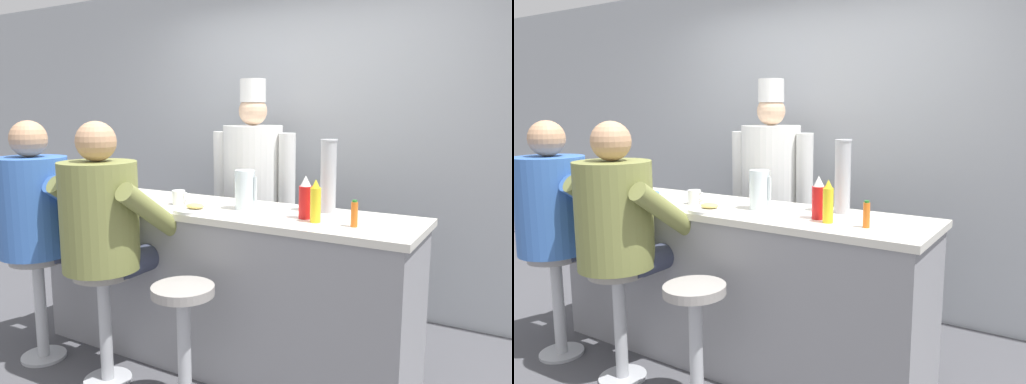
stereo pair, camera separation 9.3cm
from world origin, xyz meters
TOP-DOWN VIEW (x-y plane):
  - ground_plane at (0.00, 0.00)m, footprint 20.00×20.00m
  - wall_back at (0.00, 1.61)m, footprint 10.00×0.06m
  - diner_counter at (0.00, 0.32)m, footprint 2.50×0.64m
  - ketchup_bottle_red at (0.61, 0.27)m, footprint 0.07×0.07m
  - mustard_bottle_yellow at (0.70, 0.21)m, footprint 0.06×0.06m
  - hot_sauce_bottle_orange at (0.91, 0.21)m, footprint 0.04×0.04m
  - water_pitcher_clear at (0.19, 0.33)m, footprint 0.14×0.12m
  - breakfast_plate at (-0.03, 0.12)m, footprint 0.25×0.25m
  - cereal_bowl at (-0.58, 0.18)m, footprint 0.15×0.15m
  - coffee_mug_blue at (-0.74, 0.14)m, footprint 0.12×0.08m
  - coffee_mug_white at (-0.25, 0.26)m, footprint 0.13×0.08m
  - cup_stack_steel at (0.66, 0.50)m, footprint 0.10×0.10m
  - diner_seated_blue at (-0.99, -0.22)m, footprint 0.66×0.65m
  - diner_seated_olive at (-0.41, -0.22)m, footprint 0.66×0.65m
  - empty_stool_round at (0.17, -0.26)m, footprint 0.33×0.33m
  - cook_in_whites_near at (-0.21, 1.12)m, footprint 0.71×0.46m

SIDE VIEW (x-z plane):
  - ground_plane at x=0.00m, z-range 0.00..0.00m
  - empty_stool_round at x=0.17m, z-range 0.12..0.81m
  - diner_counter at x=0.00m, z-range 0.00..1.00m
  - diner_seated_blue at x=-0.99m, z-range 0.19..1.72m
  - diner_seated_olive at x=-0.41m, z-range 0.19..1.73m
  - cook_in_whites_near at x=-0.21m, z-range 0.09..1.91m
  - breakfast_plate at x=-0.03m, z-range 0.99..1.04m
  - cereal_bowl at x=-0.58m, z-range 1.00..1.06m
  - coffee_mug_blue at x=-0.74m, z-range 1.00..1.08m
  - coffee_mug_white at x=-0.25m, z-range 1.00..1.09m
  - hot_sauce_bottle_orange at x=0.91m, z-range 1.00..1.14m
  - mustard_bottle_yellow at x=0.70m, z-range 0.99..1.22m
  - ketchup_bottle_red at x=0.61m, z-range 0.99..1.23m
  - water_pitcher_clear at x=0.19m, z-range 1.00..1.24m
  - cup_stack_steel at x=0.66m, z-range 1.00..1.43m
  - wall_back at x=0.00m, z-range 0.00..2.70m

